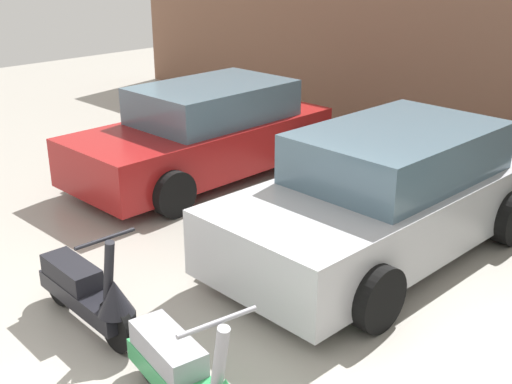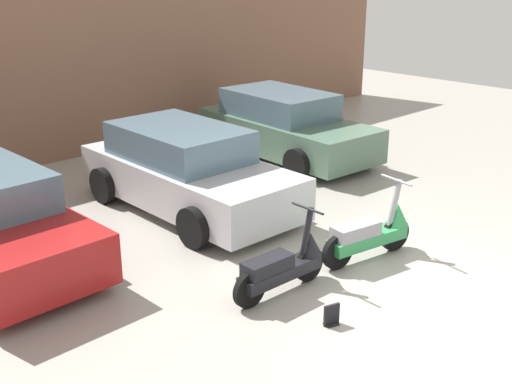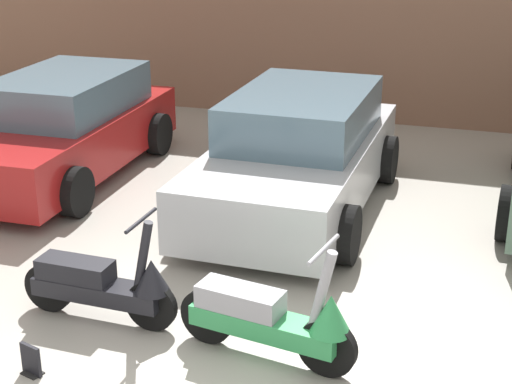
% 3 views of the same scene
% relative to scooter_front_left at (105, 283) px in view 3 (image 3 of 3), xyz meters
% --- Properties ---
extents(wall_back, '(19.60, 0.12, 3.28)m').
position_rel_scooter_front_left_xyz_m(wall_back, '(1.14, 7.18, 1.27)').
color(wall_back, '#845B47').
rests_on(wall_back, ground_plane).
extents(scooter_front_left, '(1.49, 0.53, 1.04)m').
position_rel_scooter_front_left_xyz_m(scooter_front_left, '(0.00, 0.00, 0.00)').
color(scooter_front_left, black).
rests_on(scooter_front_left, ground_plane).
extents(scooter_front_right, '(1.56, 0.62, 1.09)m').
position_rel_scooter_front_left_xyz_m(scooter_front_right, '(1.58, -0.16, 0.02)').
color(scooter_front_right, black).
rests_on(scooter_front_right, ground_plane).
extents(car_rear_left, '(1.94, 3.96, 1.34)m').
position_rel_scooter_front_left_xyz_m(car_rear_left, '(-2.34, 3.36, 0.27)').
color(car_rear_left, maroon).
rests_on(car_rear_left, ground_plane).
extents(car_rear_center, '(2.03, 4.11, 1.38)m').
position_rel_scooter_front_left_xyz_m(car_rear_center, '(0.93, 3.13, 0.29)').
color(car_rear_center, '#B7B7BC').
rests_on(car_rear_center, ground_plane).
extents(placard_near_left_scooter, '(0.20, 0.16, 0.26)m').
position_rel_scooter_front_left_xyz_m(placard_near_left_scooter, '(-0.18, -0.92, -0.25)').
color(placard_near_left_scooter, black).
rests_on(placard_near_left_scooter, ground_plane).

